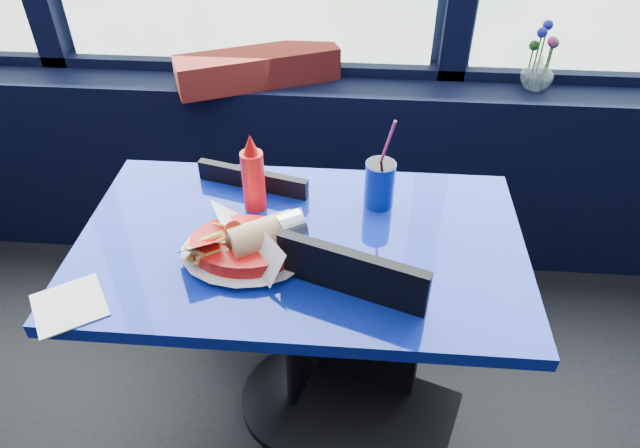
{
  "coord_description": "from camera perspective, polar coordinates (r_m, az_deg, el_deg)",
  "views": [
    {
      "loc": [
        0.45,
        0.85,
        1.75
      ],
      "look_at": [
        0.35,
        1.98,
        0.83
      ],
      "focal_mm": 32.0,
      "sensor_mm": 36.0,
      "label": 1
    }
  ],
  "objects": [
    {
      "name": "planter_box",
      "position": [
        2.21,
        -6.22,
        15.27
      ],
      "size": [
        0.61,
        0.38,
        0.12
      ],
      "primitive_type": "cube",
      "rotation": [
        0.0,
        0.0,
        0.41
      ],
      "color": "maroon",
      "rests_on": "window_sill"
    },
    {
      "name": "soda_cup",
      "position": [
        1.63,
        5.98,
        4.1
      ],
      "size": [
        0.09,
        0.09,
        0.29
      ],
      "rotation": [
        0.0,
        0.0,
        0.05
      ],
      "color": "navy",
      "rests_on": "near_table"
    },
    {
      "name": "flower_vase",
      "position": [
        2.3,
        21.01,
        14.27
      ],
      "size": [
        0.16,
        0.16,
        0.25
      ],
      "rotation": [
        0.0,
        0.0,
        0.38
      ],
      "color": "silver",
      "rests_on": "window_sill"
    },
    {
      "name": "chair_near_back",
      "position": [
        1.99,
        -6.34,
        -1.27
      ],
      "size": [
        0.45,
        0.45,
        0.81
      ],
      "rotation": [
        0.0,
        0.0,
        2.89
      ],
      "color": "black",
      "rests_on": "ground"
    },
    {
      "name": "napkin",
      "position": [
        1.48,
        -23.79,
        -7.45
      ],
      "size": [
        0.22,
        0.22,
        0.0
      ],
      "primitive_type": "cube",
      "rotation": [
        0.0,
        0.0,
        0.59
      ],
      "color": "white",
      "rests_on": "near_table"
    },
    {
      "name": "chair_near_front",
      "position": [
        1.52,
        4.0,
        -16.13
      ],
      "size": [
        0.5,
        0.5,
        0.87
      ],
      "rotation": [
        0.0,
        0.0,
        -0.34
      ],
      "color": "black",
      "rests_on": "ground"
    },
    {
      "name": "food_basket",
      "position": [
        1.47,
        -7.3,
        -2.0
      ],
      "size": [
        0.32,
        0.31,
        0.11
      ],
      "rotation": [
        0.0,
        0.0,
        0.13
      ],
      "color": "red",
      "rests_on": "near_table"
    },
    {
      "name": "ketchup_bottle",
      "position": [
        1.6,
        -6.7,
        4.75
      ],
      "size": [
        0.06,
        0.06,
        0.24
      ],
      "color": "red",
      "rests_on": "near_table"
    },
    {
      "name": "window_sill",
      "position": [
        2.47,
        -6.61,
        5.8
      ],
      "size": [
        5.0,
        0.26,
        0.8
      ],
      "primitive_type": "cube",
      "color": "black",
      "rests_on": "ground"
    },
    {
      "name": "near_table",
      "position": [
        1.66,
        -1.85,
        -6.38
      ],
      "size": [
        1.2,
        0.7,
        0.75
      ],
      "color": "black",
      "rests_on": "ground"
    }
  ]
}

